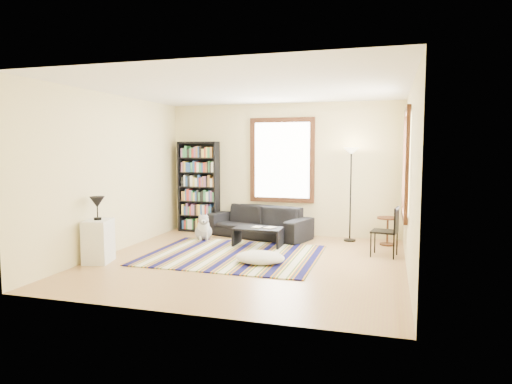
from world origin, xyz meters
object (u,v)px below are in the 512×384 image
(floor_lamp, at_px, (351,195))
(white_cabinet, at_px, (98,241))
(bookshelf, at_px, (199,187))
(coffee_table, at_px, (258,237))
(sofa, at_px, (258,222))
(folding_chair, at_px, (384,232))
(floor_cushion, at_px, (260,258))
(side_table, at_px, (387,231))
(dog, at_px, (203,227))

(floor_lamp, distance_m, white_cabinet, 4.80)
(bookshelf, relative_size, coffee_table, 2.22)
(floor_lamp, bearing_deg, sofa, -176.96)
(bookshelf, distance_m, folding_chair, 4.26)
(floor_cushion, bearing_deg, bookshelf, 131.06)
(coffee_table, bearing_deg, bookshelf, 145.57)
(coffee_table, height_order, white_cabinet, white_cabinet)
(floor_cushion, height_order, white_cabinet, white_cabinet)
(coffee_table, relative_size, white_cabinet, 1.29)
(bookshelf, bearing_deg, sofa, -10.53)
(bookshelf, bearing_deg, white_cabinet, -98.08)
(sofa, distance_m, bookshelf, 1.63)
(side_table, relative_size, folding_chair, 0.63)
(side_table, height_order, dog, side_table)
(floor_lamp, relative_size, white_cabinet, 2.66)
(white_cabinet, relative_size, dog, 1.30)
(floor_cushion, xyz_separation_m, folding_chair, (1.91, 1.10, 0.33))
(bookshelf, distance_m, floor_cushion, 3.33)
(dog, bearing_deg, coffee_table, -37.12)
(floor_lamp, height_order, folding_chair, floor_lamp)
(bookshelf, height_order, floor_lamp, bookshelf)
(bookshelf, bearing_deg, floor_cushion, -48.94)
(floor_lamp, bearing_deg, folding_chair, -59.57)
(bookshelf, xyz_separation_m, side_table, (4.06, -0.36, -0.73))
(sofa, bearing_deg, folding_chair, -5.00)
(sofa, distance_m, white_cabinet, 3.38)
(white_cabinet, bearing_deg, floor_lamp, 23.80)
(coffee_table, distance_m, white_cabinet, 2.88)
(bookshelf, bearing_deg, coffee_table, -34.43)
(floor_lamp, bearing_deg, floor_cushion, -118.67)
(bookshelf, distance_m, white_cabinet, 3.17)
(folding_chair, bearing_deg, floor_lamp, 129.40)
(sofa, bearing_deg, bookshelf, -173.25)
(white_cabinet, bearing_deg, dog, 53.56)
(side_table, bearing_deg, dog, -171.66)
(folding_chair, xyz_separation_m, white_cabinet, (-4.45, -1.76, -0.08))
(bookshelf, height_order, floor_cushion, bookshelf)
(floor_cushion, bearing_deg, side_table, 46.49)
(floor_cushion, bearing_deg, coffee_table, 107.41)
(bookshelf, height_order, dog, bookshelf)
(bookshelf, bearing_deg, floor_lamp, -2.91)
(bookshelf, distance_m, side_table, 4.14)
(folding_chair, bearing_deg, white_cabinet, -149.49)
(side_table, bearing_deg, coffee_table, -160.78)
(sofa, height_order, coffee_table, sofa)
(floor_cushion, distance_m, floor_lamp, 2.70)
(sofa, bearing_deg, white_cabinet, -106.69)
(bookshelf, relative_size, dog, 3.72)
(sofa, xyz_separation_m, dog, (-0.98, -0.62, -0.05))
(coffee_table, bearing_deg, floor_lamp, 31.88)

